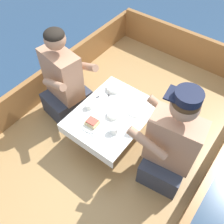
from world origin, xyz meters
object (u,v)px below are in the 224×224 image
(person_starboard, at_px, (171,147))
(coffee_cup_port, at_px, (114,130))
(person_port, at_px, (64,83))
(sandwich, at_px, (92,122))
(coffee_cup_starboard, at_px, (89,106))

(person_starboard, relative_size, coffee_cup_port, 10.30)
(coffee_cup_port, bearing_deg, person_port, 167.83)
(sandwich, relative_size, coffee_cup_starboard, 1.12)
(person_port, distance_m, coffee_cup_starboard, 0.41)
(sandwich, distance_m, coffee_cup_starboard, 0.20)
(coffee_cup_starboard, bearing_deg, person_starboard, 3.74)
(coffee_cup_port, xyz_separation_m, coffee_cup_starboard, (-0.35, 0.09, -0.01))
(coffee_cup_port, bearing_deg, sandwich, -166.03)
(person_port, relative_size, person_starboard, 0.96)
(person_starboard, distance_m, sandwich, 0.70)
(person_port, height_order, coffee_cup_port, person_port)
(person_port, bearing_deg, coffee_cup_port, -2.78)
(sandwich, bearing_deg, coffee_cup_port, 13.97)
(person_starboard, bearing_deg, coffee_cup_starboard, -4.00)
(sandwich, height_order, coffee_cup_starboard, sandwich)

